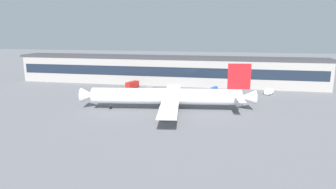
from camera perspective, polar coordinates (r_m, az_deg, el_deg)
The scene contains 7 objects.
ground_plane at distance 115.78m, azimuth -6.01°, elevation -2.76°, with size 600.00×600.00×0.00m, color slate.
terminal_building at distance 167.86m, azimuth -0.27°, elevation 4.56°, with size 167.31×15.95×15.06m.
airliner at distance 113.23m, azimuth 0.05°, elevation -0.35°, with size 64.61×55.50×17.42m.
fuel_truck at distance 157.02m, azimuth -6.61°, elevation 1.86°, with size 5.06×8.85×3.35m.
crew_van at distance 148.27m, azimuth 18.25°, elevation 0.56°, with size 4.56×5.59×2.55m.
follow_me_car at distance 151.26m, azimuth 8.58°, elevation 1.11°, with size 3.05×4.76×1.85m.
baggage_tug at distance 150.92m, azimuth -3.52°, elevation 1.20°, with size 4.11×3.64×1.85m.
Camera 1 is at (34.23, -106.59, 29.51)m, focal length 32.86 mm.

